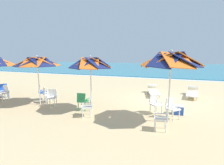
{
  "coord_description": "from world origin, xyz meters",
  "views": [
    {
      "loc": [
        0.47,
        -9.74,
        2.6
      ],
      "look_at": [
        -2.89,
        -0.49,
        1.0
      ],
      "focal_mm": 26.65,
      "sensor_mm": 36.0,
      "label": 1
    }
  ],
  "objects_px": {
    "plastic_chair_0": "(172,107)",
    "sun_lounger_0": "(192,93)",
    "plastic_chair_4": "(88,105)",
    "sun_lounger_1": "(154,91)",
    "plastic_chair_1": "(163,117)",
    "plastic_chair_6": "(47,94)",
    "beach_umbrella_1": "(91,64)",
    "cooler_box": "(178,110)",
    "plastic_chair_7": "(52,96)",
    "beach_umbrella_0": "(171,60)",
    "plastic_chair_9": "(4,92)",
    "plastic_chair_10": "(4,90)",
    "plastic_chair_3": "(82,100)",
    "plastic_chair_5": "(42,92)",
    "plastic_chair_2": "(155,103)",
    "beach_umbrella_2": "(37,62)"
  },
  "relations": [
    {
      "from": "beach_umbrella_1",
      "to": "sun_lounger_0",
      "type": "distance_m",
      "value": 6.93
    },
    {
      "from": "plastic_chair_7",
      "to": "sun_lounger_1",
      "type": "height_order",
      "value": "plastic_chair_7"
    },
    {
      "from": "plastic_chair_2",
      "to": "plastic_chair_7",
      "type": "bearing_deg",
      "value": -173.38
    },
    {
      "from": "plastic_chair_1",
      "to": "sun_lounger_1",
      "type": "distance_m",
      "value": 5.42
    },
    {
      "from": "cooler_box",
      "to": "plastic_chair_1",
      "type": "bearing_deg",
      "value": -105.68
    },
    {
      "from": "plastic_chair_7",
      "to": "plastic_chair_10",
      "type": "distance_m",
      "value": 3.94
    },
    {
      "from": "plastic_chair_4",
      "to": "plastic_chair_5",
      "type": "height_order",
      "value": "same"
    },
    {
      "from": "plastic_chair_9",
      "to": "sun_lounger_1",
      "type": "bearing_deg",
      "value": 28.41
    },
    {
      "from": "plastic_chair_2",
      "to": "sun_lounger_1",
      "type": "bearing_deg",
      "value": 97.04
    },
    {
      "from": "plastic_chair_1",
      "to": "beach_umbrella_1",
      "type": "xyz_separation_m",
      "value": [
        -3.27,
        1.0,
        1.75
      ]
    },
    {
      "from": "plastic_chair_4",
      "to": "beach_umbrella_2",
      "type": "bearing_deg",
      "value": 168.19
    },
    {
      "from": "beach_umbrella_1",
      "to": "cooler_box",
      "type": "distance_m",
      "value": 4.43
    },
    {
      "from": "plastic_chair_0",
      "to": "sun_lounger_0",
      "type": "relative_size",
      "value": 0.39
    },
    {
      "from": "plastic_chair_9",
      "to": "plastic_chair_4",
      "type": "bearing_deg",
      "value": -6.45
    },
    {
      "from": "plastic_chair_5",
      "to": "plastic_chair_9",
      "type": "distance_m",
      "value": 2.15
    },
    {
      "from": "beach_umbrella_1",
      "to": "plastic_chair_3",
      "type": "height_order",
      "value": "beach_umbrella_1"
    },
    {
      "from": "plastic_chair_1",
      "to": "plastic_chair_6",
      "type": "relative_size",
      "value": 1.0
    },
    {
      "from": "plastic_chair_6",
      "to": "plastic_chair_10",
      "type": "distance_m",
      "value": 3.31
    },
    {
      "from": "plastic_chair_5",
      "to": "plastic_chair_7",
      "type": "distance_m",
      "value": 1.49
    },
    {
      "from": "beach_umbrella_0",
      "to": "cooler_box",
      "type": "distance_m",
      "value": 2.53
    },
    {
      "from": "plastic_chair_4",
      "to": "sun_lounger_1",
      "type": "xyz_separation_m",
      "value": [
        2.22,
        5.01,
        -0.22
      ]
    },
    {
      "from": "plastic_chair_4",
      "to": "plastic_chair_5",
      "type": "relative_size",
      "value": 1.0
    },
    {
      "from": "beach_umbrella_0",
      "to": "plastic_chair_7",
      "type": "xyz_separation_m",
      "value": [
        -5.77,
        0.29,
        -1.93
      ]
    },
    {
      "from": "plastic_chair_9",
      "to": "sun_lounger_0",
      "type": "bearing_deg",
      "value": 23.97
    },
    {
      "from": "plastic_chair_5",
      "to": "sun_lounger_1",
      "type": "bearing_deg",
      "value": 30.31
    },
    {
      "from": "plastic_chair_9",
      "to": "sun_lounger_0",
      "type": "distance_m",
      "value": 11.41
    },
    {
      "from": "plastic_chair_10",
      "to": "plastic_chair_6",
      "type": "bearing_deg",
      "value": -0.21
    },
    {
      "from": "plastic_chair_1",
      "to": "plastic_chair_9",
      "type": "bearing_deg",
      "value": 173.66
    },
    {
      "from": "plastic_chair_4",
      "to": "cooler_box",
      "type": "bearing_deg",
      "value": 24.14
    },
    {
      "from": "plastic_chair_9",
      "to": "beach_umbrella_0",
      "type": "bearing_deg",
      "value": -1.07
    },
    {
      "from": "plastic_chair_4",
      "to": "sun_lounger_0",
      "type": "distance_m",
      "value": 7.01
    },
    {
      "from": "beach_umbrella_1",
      "to": "plastic_chair_7",
      "type": "height_order",
      "value": "beach_umbrella_1"
    },
    {
      "from": "beach_umbrella_0",
      "to": "plastic_chair_9",
      "type": "distance_m",
      "value": 9.28
    },
    {
      "from": "plastic_chair_3",
      "to": "sun_lounger_0",
      "type": "height_order",
      "value": "plastic_chair_3"
    },
    {
      "from": "plastic_chair_0",
      "to": "plastic_chair_6",
      "type": "bearing_deg",
      "value": 178.84
    },
    {
      "from": "plastic_chair_10",
      "to": "plastic_chair_5",
      "type": "bearing_deg",
      "value": 7.94
    },
    {
      "from": "plastic_chair_2",
      "to": "plastic_chair_3",
      "type": "relative_size",
      "value": 1.0
    },
    {
      "from": "plastic_chair_3",
      "to": "plastic_chair_7",
      "type": "relative_size",
      "value": 1.0
    },
    {
      "from": "plastic_chair_5",
      "to": "beach_umbrella_1",
      "type": "bearing_deg",
      "value": -12.46
    },
    {
      "from": "plastic_chair_1",
      "to": "cooler_box",
      "type": "xyz_separation_m",
      "value": [
        0.55,
        1.96,
        -0.3
      ]
    },
    {
      "from": "cooler_box",
      "to": "beach_umbrella_0",
      "type": "bearing_deg",
      "value": -108.89
    },
    {
      "from": "plastic_chair_1",
      "to": "plastic_chair_9",
      "type": "relative_size",
      "value": 1.0
    },
    {
      "from": "plastic_chair_4",
      "to": "plastic_chair_6",
      "type": "height_order",
      "value": "same"
    },
    {
      "from": "sun_lounger_0",
      "to": "cooler_box",
      "type": "bearing_deg",
      "value": -104.6
    },
    {
      "from": "beach_umbrella_0",
      "to": "sun_lounger_0",
      "type": "bearing_deg",
      "value": 74.36
    },
    {
      "from": "beach_umbrella_1",
      "to": "beach_umbrella_2",
      "type": "height_order",
      "value": "beach_umbrella_2"
    },
    {
      "from": "plastic_chair_1",
      "to": "beach_umbrella_0",
      "type": "bearing_deg",
      "value": 78.96
    },
    {
      "from": "beach_umbrella_1",
      "to": "sun_lounger_1",
      "type": "height_order",
      "value": "beach_umbrella_1"
    },
    {
      "from": "beach_umbrella_1",
      "to": "beach_umbrella_2",
      "type": "bearing_deg",
      "value": 179.73
    },
    {
      "from": "beach_umbrella_1",
      "to": "beach_umbrella_2",
      "type": "relative_size",
      "value": 1.0
    }
  ]
}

